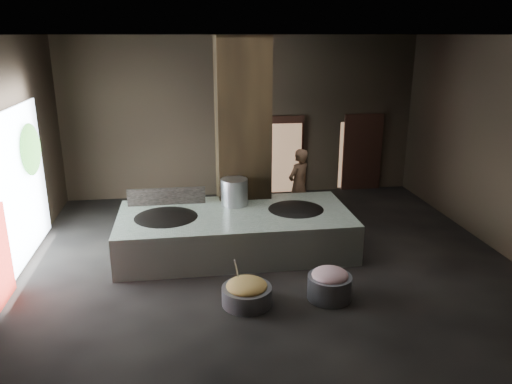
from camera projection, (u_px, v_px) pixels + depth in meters
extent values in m
cube|color=black|center=(268.00, 259.00, 10.57)|extent=(10.00, 9.00, 0.10)
cube|color=black|center=(269.00, 32.00, 9.18)|extent=(10.00, 9.00, 0.10)
cube|color=black|center=(242.00, 117.00, 14.17)|extent=(10.00, 0.10, 4.50)
cube|color=black|center=(335.00, 245.00, 5.59)|extent=(10.00, 0.10, 4.50)
cube|color=black|center=(503.00, 146.00, 10.56)|extent=(0.10, 9.00, 4.50)
cube|color=black|center=(242.00, 136.00, 11.63)|extent=(1.20, 1.20, 4.50)
cube|color=beige|center=(235.00, 231.00, 10.80)|extent=(4.95, 2.38, 0.86)
cube|color=black|center=(235.00, 215.00, 10.68)|extent=(4.84, 2.32, 0.03)
ellipsoid|color=black|center=(166.00, 222.00, 10.46)|extent=(1.56, 1.56, 0.43)
cylinder|color=black|center=(166.00, 219.00, 10.44)|extent=(1.59, 1.59, 0.05)
ellipsoid|color=black|center=(296.00, 214.00, 10.93)|extent=(1.45, 1.45, 0.41)
cylinder|color=black|center=(296.00, 211.00, 10.91)|extent=(1.48, 1.48, 0.05)
cylinder|color=#B6B7BE|center=(234.00, 193.00, 11.11)|extent=(0.60, 0.60, 0.65)
cube|color=black|center=(167.00, 197.00, 11.13)|extent=(1.72, 0.07, 0.43)
imported|color=#996C4D|center=(299.00, 185.00, 12.42)|extent=(0.80, 0.75, 1.84)
cylinder|color=slate|center=(247.00, 295.00, 8.69)|extent=(0.94, 0.94, 0.32)
ellipsoid|color=#9EAA52|center=(247.00, 286.00, 8.64)|extent=(0.72, 0.72, 0.22)
cylinder|color=#B6B7BE|center=(237.00, 272.00, 8.70)|extent=(0.15, 0.33, 0.62)
cylinder|color=slate|center=(329.00, 287.00, 8.87)|extent=(0.90, 0.90, 0.43)
ellipsoid|color=#C47584|center=(330.00, 275.00, 8.80)|extent=(0.65, 0.65, 0.25)
cube|color=black|center=(283.00, 156.00, 14.59)|extent=(1.18, 0.08, 2.38)
cube|color=#8C6647|center=(287.00, 158.00, 14.56)|extent=(0.86, 0.04, 2.04)
cube|color=black|center=(362.00, 154.00, 14.91)|extent=(1.18, 0.08, 2.38)
cube|color=#8C6647|center=(353.00, 155.00, 14.95)|extent=(0.84, 0.04, 2.00)
cube|color=white|center=(13.00, 193.00, 9.60)|extent=(0.04, 4.20, 3.10)
cube|color=maroon|center=(0.00, 256.00, 8.61)|extent=(0.05, 0.90, 1.70)
ellipsoid|color=#194714|center=(31.00, 149.00, 10.47)|extent=(0.28, 1.10, 1.10)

